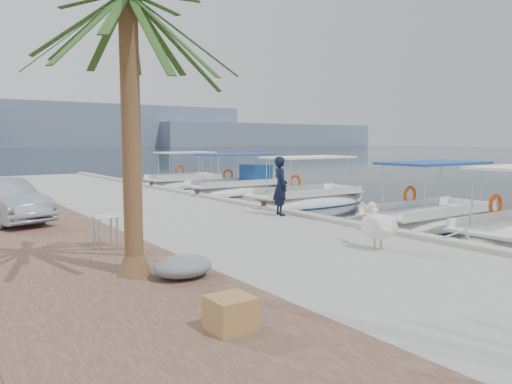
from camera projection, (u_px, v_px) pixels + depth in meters
ground at (298, 228)px, 16.80m from camera, size 400.00×400.00×0.00m
concrete_quay at (155, 211)px, 19.14m from camera, size 6.00×40.00×0.50m
quay_curb at (217, 198)px, 20.70m from camera, size 0.44×40.00×0.12m
cobblestone_strip at (12, 223)px, 16.30m from camera, size 4.00×40.00×0.50m
distant_hills at (30, 128)px, 197.22m from camera, size 330.00×60.00×18.00m
fishing_caique_b at (429, 224)px, 16.93m from camera, size 6.29×2.27×2.83m
fishing_caique_c at (305, 203)px, 22.61m from camera, size 6.83×2.32×2.83m
fishing_caique_d at (235, 191)px, 27.31m from camera, size 6.54×2.33×2.83m
fishing_caique_e at (183, 185)px, 31.39m from camera, size 5.77×2.27×2.83m
mooring_bollards at (264, 204)px, 17.75m from camera, size 0.28×20.28×0.33m
pelican at (378, 226)px, 11.25m from camera, size 0.79×1.32×1.04m
fisherman at (280, 186)px, 16.28m from camera, size 0.65×0.81×1.93m
parked_car at (3, 201)px, 14.88m from camera, size 2.39×4.17×1.30m
wooden_crate at (230, 313)px, 6.46m from camera, size 0.55×0.55×0.44m
tarp_bundle at (183, 266)px, 8.94m from camera, size 1.10×0.90×0.40m
folding_table at (106, 225)px, 11.46m from camera, size 0.55×0.55×0.73m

